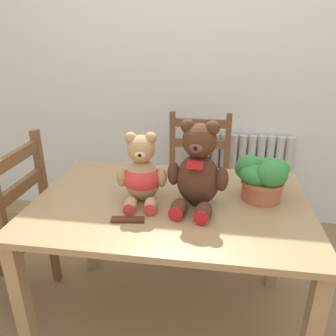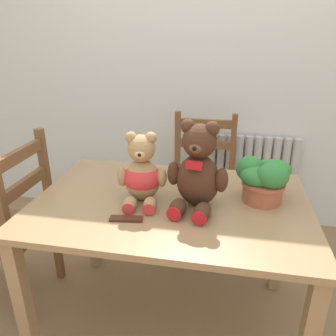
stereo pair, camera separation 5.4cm
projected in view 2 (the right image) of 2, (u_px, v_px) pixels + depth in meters
wall_back at (200, 60)px, 2.43m from camera, size 8.00×0.04×2.60m
radiator at (241, 184)px, 2.67m from camera, size 0.85×0.10×0.75m
dining_table at (171, 220)px, 1.58m from camera, size 1.28×0.86×0.76m
wooden_chair_behind at (202, 185)px, 2.40m from camera, size 0.45×0.45×0.96m
wooden_chair_side at (11, 228)px, 1.82m from camera, size 0.42×0.43×1.01m
teddy_bear_left at (142, 174)px, 1.49m from camera, size 0.23×0.25×0.33m
teddy_bear_right at (198, 171)px, 1.43m from camera, size 0.28×0.29×0.39m
potted_plant at (264, 178)px, 1.50m from camera, size 0.24×0.22×0.21m
chocolate_bar at (126, 219)px, 1.38m from camera, size 0.14×0.06×0.01m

